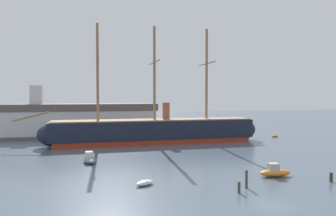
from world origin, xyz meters
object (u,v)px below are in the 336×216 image
(dinghy_far_right, at_px, (275,136))
(motorboat_foreground_right, at_px, (275,172))
(motorboat_far_left, at_px, (46,141))
(mooring_piling_nearest, at_px, (239,187))
(dinghy_foreground_left, at_px, (145,183))
(motorboat_mid_left, at_px, (90,159))
(mooring_piling_right_pair, at_px, (331,177))
(dockside_warehouse_left, at_px, (59,120))
(tall_ship, at_px, (154,131))
(mooring_piling_left_pair, at_px, (246,179))
(dinghy_distant_centre, at_px, (160,135))

(dinghy_far_right, bearing_deg, motorboat_foreground_right, -121.92)
(motorboat_foreground_right, distance_m, dinghy_far_right, 47.46)
(motorboat_far_left, bearing_deg, mooring_piling_nearest, -61.33)
(mooring_piling_nearest, bearing_deg, dinghy_far_right, 53.99)
(dinghy_foreground_left, relative_size, motorboat_mid_left, 0.63)
(mooring_piling_right_pair, xyz_separation_m, dockside_warehouse_left, (-39.65, 60.94, 4.00))
(tall_ship, relative_size, mooring_piling_right_pair, 46.59)
(mooring_piling_left_pair, bearing_deg, mooring_piling_nearest, -136.76)
(motorboat_foreground_right, xyz_separation_m, dinghy_far_right, (25.09, 40.29, -0.42))
(dinghy_foreground_left, bearing_deg, mooring_piling_nearest, -29.99)
(tall_ship, bearing_deg, mooring_piling_right_pair, -68.74)
(dinghy_far_right, bearing_deg, dinghy_foreground_left, -137.55)
(dinghy_foreground_left, distance_m, dinghy_far_right, 59.90)
(dinghy_distant_centre, bearing_deg, motorboat_far_left, -168.12)
(dinghy_foreground_left, bearing_deg, motorboat_far_left, 111.11)
(motorboat_foreground_right, bearing_deg, motorboat_mid_left, 147.70)
(motorboat_mid_left, distance_m, dockside_warehouse_left, 41.00)
(dinghy_foreground_left, relative_size, dinghy_distant_centre, 1.46)
(mooring_piling_left_pair, xyz_separation_m, mooring_piling_right_pair, (12.52, -0.13, -0.50))
(motorboat_far_left, bearing_deg, dinghy_distant_centre, 11.88)
(motorboat_far_left, relative_size, mooring_piling_nearest, 2.30)
(mooring_piling_nearest, distance_m, mooring_piling_right_pair, 14.50)
(tall_ship, bearing_deg, motorboat_foreground_right, -74.34)
(motorboat_mid_left, distance_m, mooring_piling_nearest, 28.41)
(motorboat_foreground_right, bearing_deg, mooring_piling_nearest, -144.61)
(motorboat_mid_left, relative_size, mooring_piling_left_pair, 2.12)
(motorboat_mid_left, relative_size, dinghy_distant_centre, 2.31)
(dinghy_distant_centre, relative_size, mooring_piling_right_pair, 1.64)
(tall_ship, bearing_deg, dinghy_distant_centre, 72.25)
(dockside_warehouse_left, bearing_deg, dinghy_far_right, -15.30)
(motorboat_foreground_right, relative_size, dinghy_far_right, 2.15)
(dinghy_foreground_left, distance_m, motorboat_mid_left, 17.90)
(motorboat_foreground_right, distance_m, dockside_warehouse_left, 65.95)
(motorboat_far_left, distance_m, mooring_piling_nearest, 57.49)
(dinghy_foreground_left, bearing_deg, mooring_piling_right_pair, -9.99)
(tall_ship, bearing_deg, dinghy_foreground_left, -103.54)
(mooring_piling_right_pair, bearing_deg, tall_ship, 111.26)
(tall_ship, xyz_separation_m, dinghy_far_right, (35.35, 3.69, -2.84))
(dinghy_foreground_left, distance_m, motorboat_far_left, 47.61)
(motorboat_mid_left, bearing_deg, tall_ship, 52.17)
(dinghy_far_right, relative_size, mooring_piling_right_pair, 1.73)
(dinghy_distant_centre, bearing_deg, mooring_piling_right_pair, -78.25)
(tall_ship, height_order, dockside_warehouse_left, tall_ship)
(dinghy_foreground_left, height_order, motorboat_mid_left, motorboat_mid_left)
(motorboat_foreground_right, bearing_deg, dinghy_far_right, 58.08)
(tall_ship, bearing_deg, motorboat_mid_left, -127.83)
(motorboat_foreground_right, height_order, mooring_piling_left_pair, mooring_piling_left_pair)
(tall_ship, height_order, motorboat_foreground_right, tall_ship)
(dinghy_foreground_left, height_order, mooring_piling_nearest, mooring_piling_nearest)
(motorboat_far_left, bearing_deg, motorboat_foreground_right, -50.69)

